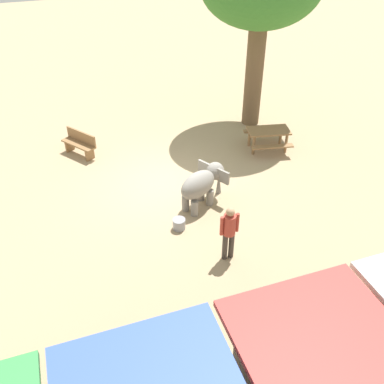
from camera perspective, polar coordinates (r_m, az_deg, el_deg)
The scene contains 6 objects.
ground_plane at distance 13.85m, azimuth -3.45°, elevation 1.08°, with size 60.00×60.00×0.00m, color tan.
elephant at distance 12.50m, azimuth 1.35°, elevation 1.15°, with size 1.68×1.47×1.21m.
person_handler at distance 10.62m, azimuth 5.03°, elevation -5.07°, with size 0.51×0.32×1.62m.
wooden_bench at distance 15.71m, azimuth -14.88°, elevation 6.42°, with size 1.13×1.38×0.88m.
picnic_table_near at distance 15.73m, azimuth 10.21°, elevation 7.61°, with size 1.77×1.76×0.78m.
feed_bucket at distance 11.98m, azimuth -1.75°, elevation -4.32°, with size 0.36×0.36×0.32m, color gray.
Camera 1 is at (2.95, 11.00, 7.88)m, focal length 39.60 mm.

